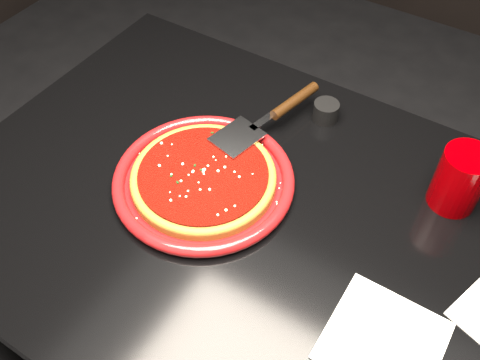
% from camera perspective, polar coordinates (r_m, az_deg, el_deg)
% --- Properties ---
extents(table, '(1.20, 0.80, 0.75)m').
position_cam_1_polar(table, '(1.26, 2.64, -14.63)').
color(table, black).
rests_on(table, floor).
extents(plate, '(0.44, 0.44, 0.02)m').
position_cam_1_polar(plate, '(0.98, -3.90, 0.01)').
color(plate, maroon).
rests_on(plate, table).
extents(pizza_crust, '(0.35, 0.35, 0.01)m').
position_cam_1_polar(pizza_crust, '(0.98, -3.91, 0.16)').
color(pizza_crust, brown).
rests_on(pizza_crust, plate).
extents(pizza_crust_rim, '(0.35, 0.35, 0.02)m').
position_cam_1_polar(pizza_crust_rim, '(0.97, -3.93, 0.42)').
color(pizza_crust_rim, brown).
rests_on(pizza_crust_rim, plate).
extents(pizza_sauce, '(0.31, 0.31, 0.01)m').
position_cam_1_polar(pizza_sauce, '(0.97, -3.94, 0.60)').
color(pizza_sauce, maroon).
rests_on(pizza_sauce, plate).
extents(parmesan_dusting, '(0.23, 0.23, 0.01)m').
position_cam_1_polar(parmesan_dusting, '(0.97, -3.96, 0.86)').
color(parmesan_dusting, '#F6EDC0').
rests_on(parmesan_dusting, plate).
extents(basil_flecks, '(0.21, 0.21, 0.00)m').
position_cam_1_polar(basil_flecks, '(0.97, -3.96, 0.83)').
color(basil_flecks, black).
rests_on(basil_flecks, plate).
extents(pizza_server, '(0.15, 0.32, 0.02)m').
position_cam_1_polar(pizza_server, '(1.06, 3.07, 6.73)').
color(pizza_server, silver).
rests_on(pizza_server, plate).
extents(cup, '(0.11, 0.11, 0.12)m').
position_cam_1_polar(cup, '(0.99, 22.40, 0.06)').
color(cup, '#890002').
rests_on(cup, table).
extents(napkin_a, '(0.16, 0.16, 0.00)m').
position_cam_1_polar(napkin_a, '(0.85, 15.07, -16.21)').
color(napkin_a, silver).
rests_on(napkin_a, table).
extents(ramekin, '(0.06, 0.06, 0.04)m').
position_cam_1_polar(ramekin, '(1.11, 9.14, 7.25)').
color(ramekin, black).
rests_on(ramekin, table).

